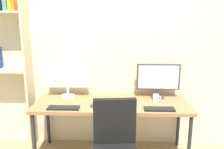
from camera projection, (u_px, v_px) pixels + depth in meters
The scene contains 8 objects.
wall_back at pixel (113, 53), 3.40m from camera, with size 4.34×0.10×2.60m.
desk at pixel (112, 106), 3.14m from camera, with size 1.94×0.68×0.74m.
monitor_left at pixel (67, 78), 3.30m from camera, with size 0.56×0.18×0.43m.
monitor_right at pixel (158, 79), 3.25m from camera, with size 0.56×0.18×0.45m.
keyboard_left at pixel (64, 108), 2.92m from camera, with size 0.37×0.13×0.02m, color black.
keyboard_right at pixel (159, 109), 2.88m from camera, with size 0.36×0.13×0.02m, color black.
computer_mouse at pixel (92, 105), 2.99m from camera, with size 0.06×0.10×0.03m, color #38383D.
coffee_mug at pixel (156, 98), 3.16m from camera, with size 0.11×0.08×0.09m.
Camera 1 is at (0.11, -2.35, 1.82)m, focal length 39.89 mm.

